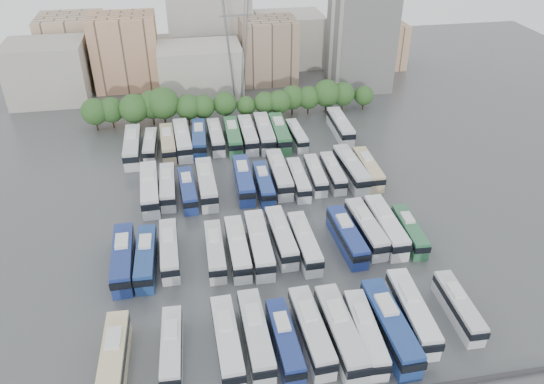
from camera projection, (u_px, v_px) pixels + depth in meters
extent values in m
plane|color=#424447|center=(264.00, 229.00, 84.67)|extent=(220.00, 220.00, 0.00)
cylinder|color=black|center=(97.00, 125.00, 114.58)|extent=(0.36, 0.36, 2.37)
sphere|color=#234C1E|center=(94.00, 112.00, 112.86)|extent=(5.70, 5.70, 5.70)
cylinder|color=black|center=(113.00, 123.00, 115.71)|extent=(0.36, 0.36, 2.29)
sphere|color=#234C1E|center=(111.00, 110.00, 114.05)|extent=(5.50, 5.50, 5.50)
cylinder|color=black|center=(136.00, 124.00, 115.11)|extent=(0.36, 0.36, 2.61)
sphere|color=#234C1E|center=(134.00, 108.00, 113.22)|extent=(6.26, 6.26, 6.26)
cylinder|color=black|center=(154.00, 119.00, 116.98)|extent=(0.36, 0.36, 2.58)
sphere|color=#234C1E|center=(152.00, 105.00, 115.11)|extent=(6.20, 6.20, 6.20)
cylinder|color=black|center=(165.00, 120.00, 116.44)|extent=(0.36, 0.36, 2.88)
sphere|color=#234C1E|center=(163.00, 103.00, 114.34)|extent=(6.92, 6.92, 6.92)
cylinder|color=black|center=(189.00, 120.00, 116.95)|extent=(0.36, 0.36, 2.30)
sphere|color=#234C1E|center=(188.00, 107.00, 115.28)|extent=(5.52, 5.52, 5.52)
cylinder|color=black|center=(204.00, 119.00, 117.71)|extent=(0.36, 0.36, 2.16)
sphere|color=#234C1E|center=(203.00, 107.00, 116.14)|extent=(5.18, 5.18, 5.18)
cylinder|color=black|center=(225.00, 116.00, 118.90)|extent=(0.36, 0.36, 2.19)
sphere|color=#234C1E|center=(225.00, 104.00, 117.31)|extent=(5.26, 5.26, 5.26)
cylinder|color=black|center=(246.00, 116.00, 119.47)|extent=(0.36, 0.36, 1.81)
sphere|color=#234C1E|center=(246.00, 106.00, 118.15)|extent=(4.35, 4.35, 4.35)
cylinder|color=black|center=(265.00, 114.00, 119.89)|extent=(0.36, 0.36, 2.07)
sphere|color=#234C1E|center=(265.00, 103.00, 118.38)|extent=(4.98, 4.98, 4.98)
cylinder|color=black|center=(279.00, 114.00, 119.85)|extent=(0.36, 0.36, 2.20)
sphere|color=#234C1E|center=(280.00, 102.00, 118.25)|extent=(5.29, 5.29, 5.29)
cylinder|color=black|center=(292.00, 110.00, 121.70)|extent=(0.36, 0.36, 2.27)
sphere|color=#234C1E|center=(292.00, 97.00, 120.05)|extent=(5.44, 5.44, 5.44)
cylinder|color=black|center=(308.00, 110.00, 122.02)|extent=(0.36, 0.36, 2.17)
sphere|color=#234C1E|center=(308.00, 98.00, 120.44)|extent=(5.21, 5.21, 5.21)
cylinder|color=black|center=(326.00, 107.00, 122.60)|extent=(0.36, 0.36, 2.58)
sphere|color=#234C1E|center=(327.00, 93.00, 120.72)|extent=(6.19, 6.19, 6.19)
cylinder|color=black|center=(342.00, 106.00, 123.48)|extent=(0.36, 0.36, 2.27)
sphere|color=#234C1E|center=(343.00, 94.00, 121.83)|extent=(5.45, 5.45, 5.45)
cylinder|color=black|center=(363.00, 106.00, 124.26)|extent=(0.36, 0.36, 1.89)
sphere|color=#234C1E|center=(364.00, 95.00, 122.89)|extent=(4.53, 4.53, 4.53)
cube|color=#9E998E|center=(48.00, 72.00, 126.28)|extent=(18.00, 14.00, 14.00)
cube|color=tan|center=(126.00, 52.00, 132.87)|extent=(16.00, 12.00, 18.00)
cube|color=#ADA89E|center=(200.00, 70.00, 130.49)|extent=(20.00, 14.00, 12.00)
cube|color=gray|center=(268.00, 50.00, 137.08)|extent=(14.00, 12.00, 16.00)
cube|color=gray|center=(209.00, 30.00, 145.58)|extent=(22.00, 16.00, 20.00)
cube|color=tan|center=(74.00, 47.00, 139.65)|extent=(16.00, 14.00, 16.00)
cube|color=#A39E93|center=(289.00, 39.00, 148.79)|extent=(18.00, 14.00, 14.00)
cube|color=tan|center=(377.00, 45.00, 147.89)|extent=(14.00, 12.00, 12.00)
cube|color=gray|center=(167.00, 58.00, 141.49)|extent=(12.00, 10.00, 10.00)
cube|color=silver|center=(361.00, 35.00, 131.01)|extent=(14.00, 14.00, 26.00)
cylinder|color=slate|center=(228.00, 38.00, 115.51)|extent=(2.90, 2.91, 33.83)
cylinder|color=slate|center=(226.00, 33.00, 118.84)|extent=(2.90, 2.91, 33.83)
cylinder|color=slate|center=(246.00, 37.00, 116.11)|extent=(2.90, 2.91, 33.83)
cylinder|color=slate|center=(244.00, 32.00, 119.44)|extent=(2.90, 2.91, 33.83)
cube|color=slate|center=(235.00, 16.00, 115.29)|extent=(7.00, 0.30, 0.30)
cube|color=beige|center=(114.00, 360.00, 60.45)|extent=(3.00, 12.21, 3.44)
cube|color=black|center=(113.00, 357.00, 59.97)|extent=(3.12, 12.39, 1.01)
cube|color=silver|center=(113.00, 338.00, 60.68)|extent=(1.83, 3.29, 0.44)
cube|color=silver|center=(172.00, 348.00, 62.11)|extent=(2.74, 10.89, 3.06)
cube|color=black|center=(171.00, 346.00, 61.69)|extent=(2.85, 11.06, 0.90)
cube|color=silver|center=(171.00, 329.00, 62.32)|extent=(1.65, 2.94, 0.40)
cube|color=silver|center=(227.00, 342.00, 62.71)|extent=(2.88, 12.26, 3.46)
cube|color=black|center=(227.00, 339.00, 62.23)|extent=(3.01, 12.44, 1.02)
cube|color=silver|center=(225.00, 321.00, 62.93)|extent=(1.81, 3.29, 0.45)
cube|color=silver|center=(256.00, 336.00, 63.46)|extent=(2.85, 12.52, 3.53)
cube|color=black|center=(256.00, 333.00, 62.97)|extent=(2.98, 12.71, 1.04)
cube|color=silver|center=(253.00, 314.00, 63.69)|extent=(1.82, 3.35, 0.46)
cube|color=navy|center=(285.00, 341.00, 62.94)|extent=(2.71, 11.39, 3.21)
cube|color=black|center=(285.00, 338.00, 62.49)|extent=(2.82, 11.56, 0.94)
cube|color=silver|center=(282.00, 322.00, 63.14)|extent=(1.68, 3.06, 0.42)
cube|color=silver|center=(311.00, 332.00, 64.00)|extent=(3.15, 12.49, 3.51)
cube|color=black|center=(312.00, 329.00, 63.52)|extent=(3.28, 12.68, 1.03)
cube|color=silver|center=(308.00, 311.00, 64.22)|extent=(1.89, 3.38, 0.45)
cube|color=silver|center=(340.00, 333.00, 63.72)|extent=(3.20, 13.22, 3.72)
cube|color=black|center=(341.00, 330.00, 63.21)|extent=(3.33, 13.42, 1.09)
cube|color=silver|center=(337.00, 310.00, 63.96)|extent=(1.97, 3.56, 0.48)
cube|color=silver|center=(365.00, 334.00, 63.84)|extent=(3.06, 11.93, 3.35)
cube|color=black|center=(366.00, 331.00, 63.37)|extent=(3.19, 12.11, 0.99)
cube|color=silver|center=(363.00, 314.00, 64.06)|extent=(1.82, 3.23, 0.43)
cube|color=navy|center=(390.00, 327.00, 64.45)|extent=(3.19, 13.49, 3.80)
cube|color=black|center=(391.00, 324.00, 63.93)|extent=(3.33, 13.69, 1.12)
cube|color=silver|center=(387.00, 304.00, 64.70)|extent=(1.99, 3.63, 0.49)
cube|color=white|center=(412.00, 313.00, 66.62)|extent=(3.20, 12.81, 3.60)
cube|color=black|center=(413.00, 310.00, 66.12)|extent=(3.34, 13.01, 1.06)
cube|color=silver|center=(409.00, 292.00, 66.86)|extent=(1.93, 3.46, 0.47)
cube|color=silver|center=(458.00, 308.00, 67.73)|extent=(2.57, 10.95, 3.09)
cube|color=black|center=(460.00, 305.00, 67.30)|extent=(2.68, 11.11, 0.91)
cube|color=silver|center=(456.00, 290.00, 67.93)|extent=(1.61, 2.94, 0.40)
cube|color=navy|center=(123.00, 259.00, 75.47)|extent=(2.92, 12.81, 3.62)
cube|color=black|center=(122.00, 256.00, 74.97)|extent=(3.05, 13.00, 1.06)
cube|color=silver|center=(122.00, 241.00, 75.70)|extent=(1.86, 3.43, 0.47)
cube|color=navy|center=(146.00, 258.00, 75.79)|extent=(2.91, 12.06, 3.40)
cube|color=black|center=(146.00, 255.00, 75.32)|extent=(3.04, 12.24, 1.00)
cube|color=silver|center=(145.00, 241.00, 76.02)|extent=(1.79, 3.25, 0.44)
cube|color=silver|center=(169.00, 251.00, 77.35)|extent=(2.66, 11.71, 3.31)
cube|color=black|center=(169.00, 248.00, 76.89)|extent=(2.78, 11.89, 0.97)
cube|color=silver|center=(168.00, 235.00, 77.56)|extent=(1.70, 3.14, 0.43)
cube|color=silver|center=(215.00, 251.00, 77.33)|extent=(2.52, 11.36, 3.21)
cube|color=black|center=(215.00, 248.00, 76.88)|extent=(2.63, 11.53, 0.94)
cube|color=silver|center=(214.00, 235.00, 77.54)|extent=(1.64, 3.04, 0.42)
cube|color=silver|center=(238.00, 249.00, 77.66)|extent=(2.62, 12.12, 3.43)
cube|color=black|center=(238.00, 246.00, 77.18)|extent=(2.74, 12.30, 1.01)
cube|color=silver|center=(236.00, 232.00, 77.88)|extent=(1.73, 3.24, 0.44)
cube|color=silver|center=(259.00, 245.00, 78.21)|extent=(2.90, 13.03, 3.68)
cube|color=black|center=(259.00, 242.00, 77.70)|extent=(3.03, 13.23, 1.08)
cube|color=silver|center=(257.00, 227.00, 78.45)|extent=(1.88, 3.49, 0.48)
cube|color=silver|center=(281.00, 237.00, 79.95)|extent=(2.97, 12.22, 3.44)
cube|color=black|center=(281.00, 234.00, 79.47)|extent=(3.10, 12.41, 1.01)
cube|color=silver|center=(279.00, 221.00, 80.16)|extent=(1.82, 3.29, 0.45)
cube|color=silver|center=(304.00, 243.00, 78.74)|extent=(2.76, 12.05, 3.40)
cube|color=black|center=(305.00, 240.00, 78.27)|extent=(2.89, 12.23, 1.00)
cube|color=silver|center=(302.00, 227.00, 78.96)|extent=(1.76, 3.23, 0.44)
cube|color=navy|center=(347.00, 237.00, 80.06)|extent=(3.15, 12.29, 3.45)
cube|color=black|center=(347.00, 234.00, 79.58)|extent=(3.28, 12.47, 1.01)
cube|color=silver|center=(344.00, 221.00, 80.27)|extent=(1.88, 3.32, 0.45)
cube|color=silver|center=(366.00, 229.00, 81.75)|extent=(3.18, 12.48, 3.51)
cube|color=black|center=(367.00, 226.00, 81.26)|extent=(3.31, 12.68, 1.03)
cube|color=silver|center=(363.00, 213.00, 81.96)|extent=(1.90, 3.38, 0.45)
cube|color=white|center=(385.00, 227.00, 82.00)|extent=(2.77, 13.01, 3.68)
cube|color=black|center=(386.00, 224.00, 81.48)|extent=(2.90, 13.20, 1.08)
cube|color=silver|center=(383.00, 210.00, 82.24)|extent=(1.84, 3.47, 0.48)
cube|color=#2D6A43|center=(409.00, 232.00, 81.52)|extent=(2.72, 10.82, 3.04)
cube|color=black|center=(410.00, 229.00, 81.10)|extent=(2.83, 10.99, 0.89)
cube|color=silver|center=(408.00, 217.00, 81.73)|extent=(1.64, 2.92, 0.39)
cube|color=silver|center=(150.00, 189.00, 91.16)|extent=(3.36, 13.49, 3.79)
cube|color=black|center=(149.00, 186.00, 90.64)|extent=(3.50, 13.69, 1.12)
cube|color=silver|center=(148.00, 174.00, 91.40)|extent=(2.03, 3.64, 0.49)
cube|color=silver|center=(168.00, 187.00, 92.25)|extent=(2.54, 11.72, 3.32)
cube|color=black|center=(167.00, 184.00, 91.79)|extent=(2.66, 11.89, 0.98)
cube|color=silver|center=(167.00, 174.00, 92.47)|extent=(1.67, 3.13, 0.43)
cube|color=navy|center=(188.00, 190.00, 91.47)|extent=(2.99, 11.41, 3.20)
cube|color=black|center=(188.00, 188.00, 91.03)|extent=(3.11, 11.59, 0.94)
cube|color=silver|center=(186.00, 177.00, 91.67)|extent=(1.76, 3.09, 0.41)
cube|color=silver|center=(206.00, 184.00, 92.70)|extent=(3.04, 13.12, 3.70)
cube|color=black|center=(206.00, 181.00, 92.18)|extent=(3.17, 13.32, 1.09)
cube|color=silver|center=(205.00, 169.00, 92.93)|extent=(1.92, 3.52, 0.48)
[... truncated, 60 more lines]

